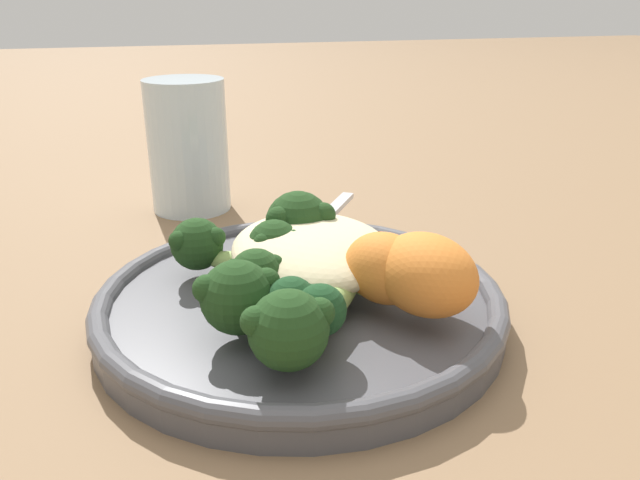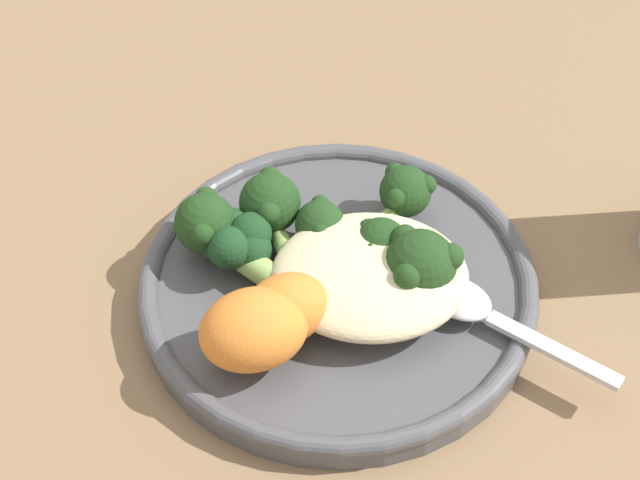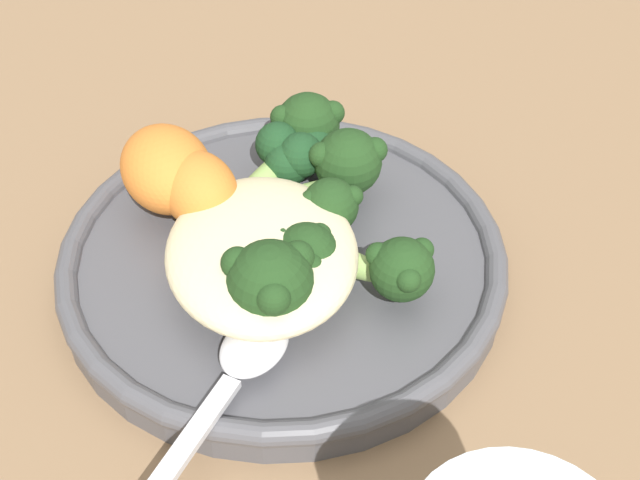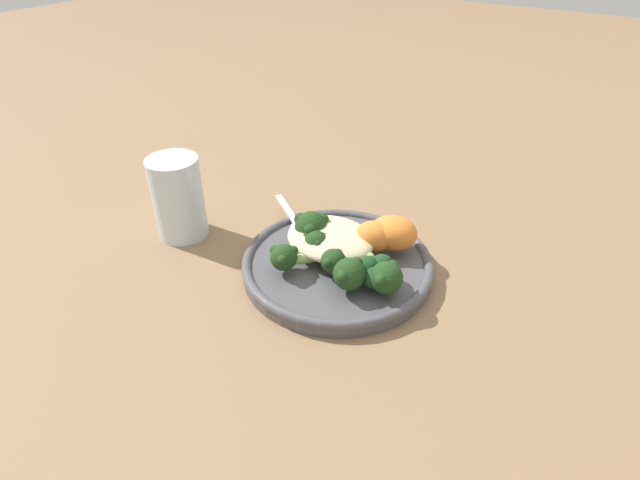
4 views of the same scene
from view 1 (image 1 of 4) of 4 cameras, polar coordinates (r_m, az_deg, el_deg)
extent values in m
plane|color=#846647|center=(0.38, -4.93, -6.37)|extent=(4.00, 4.00, 0.00)
cylinder|color=#4C4C51|center=(0.36, -1.82, -6.21)|extent=(0.23, 0.23, 0.02)
torus|color=#4C4C51|center=(0.36, -1.84, -5.09)|extent=(0.23, 0.23, 0.01)
ellipsoid|color=beige|center=(0.37, -0.60, -1.13)|extent=(0.11, 0.10, 0.03)
ellipsoid|color=#8EB25B|center=(0.37, 1.15, -2.59)|extent=(0.08, 0.03, 0.01)
sphere|color=#1E3D19|center=(0.39, -2.02, 1.49)|extent=(0.04, 0.04, 0.04)
sphere|color=#1E3D19|center=(0.39, 0.29, 2.30)|extent=(0.02, 0.02, 0.02)
sphere|color=#1E3D19|center=(0.41, -2.58, 3.23)|extent=(0.02, 0.02, 0.02)
sphere|color=#1E3D19|center=(0.38, -3.80, 1.91)|extent=(0.02, 0.02, 0.02)
ellipsoid|color=#8EB25B|center=(0.36, 0.42, -3.03)|extent=(0.06, 0.06, 0.01)
sphere|color=#1E3D19|center=(0.37, -4.21, -0.57)|extent=(0.03, 0.03, 0.03)
sphere|color=#1E3D19|center=(0.37, -2.37, 0.06)|extent=(0.01, 0.01, 0.01)
sphere|color=#1E3D19|center=(0.38, -4.62, 0.91)|extent=(0.01, 0.01, 0.01)
sphere|color=#1E3D19|center=(0.36, -5.72, -0.29)|extent=(0.01, 0.01, 0.01)
ellipsoid|color=#8EB25B|center=(0.36, -3.99, -2.60)|extent=(0.07, 0.09, 0.02)
sphere|color=#1E3D19|center=(0.38, -11.18, -0.35)|extent=(0.03, 0.03, 0.03)
sphere|color=#1E3D19|center=(0.37, -9.52, 0.26)|extent=(0.01, 0.01, 0.01)
sphere|color=#1E3D19|center=(0.39, -11.41, 1.06)|extent=(0.01, 0.01, 0.01)
sphere|color=#1E3D19|center=(0.37, -12.79, -0.08)|extent=(0.01, 0.01, 0.01)
ellipsoid|color=#8EB25B|center=(0.35, 0.08, -3.88)|extent=(0.02, 0.07, 0.02)
sphere|color=#1E3D19|center=(0.34, -5.87, -3.25)|extent=(0.03, 0.03, 0.03)
sphere|color=#1E3D19|center=(0.34, -3.96, -2.23)|extent=(0.01, 0.01, 0.01)
sphere|color=#1E3D19|center=(0.33, -7.86, -2.66)|extent=(0.01, 0.01, 0.01)
ellipsoid|color=#8EB25B|center=(0.33, -0.67, -5.06)|extent=(0.04, 0.09, 0.01)
sphere|color=#1E3D19|center=(0.31, -7.55, -5.21)|extent=(0.04, 0.04, 0.04)
sphere|color=#1E3D19|center=(0.31, -4.94, -3.82)|extent=(0.01, 0.01, 0.01)
sphere|color=#1E3D19|center=(0.30, -10.32, -4.42)|extent=(0.01, 0.01, 0.01)
ellipsoid|color=#8EB25B|center=(0.32, 0.69, -6.20)|extent=(0.08, 0.07, 0.02)
sphere|color=#1E3D19|center=(0.28, -2.91, -8.22)|extent=(0.04, 0.04, 0.04)
sphere|color=#1E3D19|center=(0.28, -0.03, -6.68)|extent=(0.01, 0.01, 0.01)
sphere|color=#1E3D19|center=(0.27, -5.89, -7.43)|extent=(0.01, 0.01, 0.01)
ellipsoid|color=orange|center=(0.33, 9.62, -3.09)|extent=(0.07, 0.06, 0.04)
ellipsoid|color=orange|center=(0.34, 5.96, -2.56)|extent=(0.06, 0.06, 0.04)
sphere|color=#193D1E|center=(0.29, -1.49, -8.21)|extent=(0.03, 0.03, 0.03)
sphere|color=#193D1E|center=(0.30, 0.02, -6.42)|extent=(0.03, 0.03, 0.03)
sphere|color=#193D1E|center=(0.31, -1.25, -6.36)|extent=(0.03, 0.03, 0.03)
sphere|color=#193D1E|center=(0.30, -3.52, -5.80)|extent=(0.03, 0.03, 0.03)
sphere|color=#193D1E|center=(0.29, -3.73, -7.78)|extent=(0.03, 0.03, 0.03)
cube|color=silver|center=(0.48, 1.20, 2.76)|extent=(0.07, 0.05, 0.00)
ellipsoid|color=silver|center=(0.42, -1.34, 0.56)|extent=(0.05, 0.05, 0.01)
cylinder|color=silver|center=(0.55, -11.98, 8.41)|extent=(0.07, 0.07, 0.11)
camera|label=2|loc=(0.65, 54.29, 43.71)|focal=60.00mm
camera|label=3|loc=(0.67, -7.62, 35.85)|focal=50.00mm
camera|label=4|loc=(0.41, -107.06, 25.97)|focal=28.00mm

